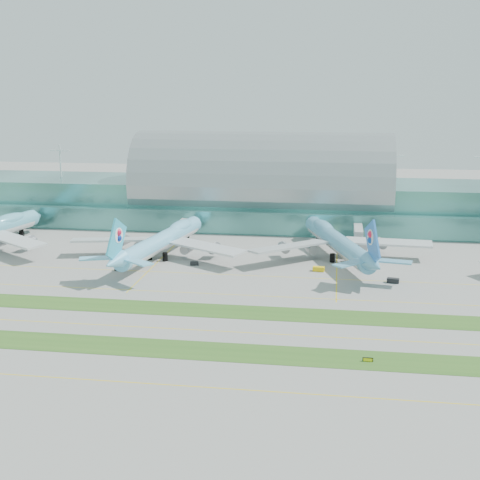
% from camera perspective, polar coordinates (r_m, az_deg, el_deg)
% --- Properties ---
extents(ground, '(700.00, 700.00, 0.00)m').
position_cam_1_polar(ground, '(195.42, -2.34, -6.25)').
color(ground, gray).
rests_on(ground, ground).
extents(terminal, '(340.00, 69.10, 36.00)m').
position_cam_1_polar(terminal, '(315.79, 1.94, 3.97)').
color(terminal, '#3D7A75').
rests_on(terminal, ground).
extents(grass_strip_near, '(420.00, 12.00, 0.08)m').
position_cam_1_polar(grass_strip_near, '(169.81, -4.10, -9.35)').
color(grass_strip_near, '#2D591E').
rests_on(grass_strip_near, ground).
extents(grass_strip_far, '(420.00, 12.00, 0.08)m').
position_cam_1_polar(grass_strip_far, '(197.26, -2.23, -6.05)').
color(grass_strip_far, '#2D591E').
rests_on(grass_strip_far, ground).
extents(taxiline_a, '(420.00, 0.35, 0.01)m').
position_cam_1_polar(taxiline_a, '(152.06, -5.74, -12.22)').
color(taxiline_a, yellow).
rests_on(taxiline_a, ground).
extents(taxiline_b, '(420.00, 0.35, 0.01)m').
position_cam_1_polar(taxiline_b, '(182.53, -3.16, -7.70)').
color(taxiline_b, yellow).
rests_on(taxiline_b, ground).
extents(taxiline_c, '(420.00, 0.35, 0.01)m').
position_cam_1_polar(taxiline_c, '(212.19, -1.45, -4.64)').
color(taxiline_c, yellow).
rests_on(taxiline_c, ground).
extents(taxiline_d, '(420.00, 0.35, 0.01)m').
position_cam_1_polar(taxiline_d, '(232.94, -0.53, -2.99)').
color(taxiline_d, yellow).
rests_on(taxiline_d, ground).
extents(airliner_b, '(70.43, 80.77, 22.30)m').
position_cam_1_polar(airliner_b, '(256.30, -6.66, 0.02)').
color(airliner_b, '#6FCAF6').
rests_on(airliner_b, ground).
extents(airliner_c, '(68.42, 79.45, 22.48)m').
position_cam_1_polar(airliner_c, '(255.41, 8.30, -0.07)').
color(airliner_c, '#59A1C5').
rests_on(airliner_c, ground).
extents(gse_c, '(3.90, 1.85, 1.59)m').
position_cam_1_polar(gse_c, '(241.78, -10.18, -2.40)').
color(gse_c, black).
rests_on(gse_c, ground).
extents(gse_d, '(3.37, 2.55, 1.23)m').
position_cam_1_polar(gse_d, '(245.72, -3.92, -2.01)').
color(gse_d, black).
rests_on(gse_d, ground).
extents(gse_e, '(4.29, 2.47, 1.62)m').
position_cam_1_polar(gse_e, '(238.92, 6.73, -2.47)').
color(gse_e, yellow).
rests_on(gse_e, ground).
extents(gse_f, '(4.26, 2.68, 1.60)m').
position_cam_1_polar(gse_f, '(229.39, 12.92, -3.39)').
color(gse_f, black).
rests_on(gse_f, ground).
extents(taxiway_sign_east, '(2.52, 0.39, 1.06)m').
position_cam_1_polar(taxiway_sign_east, '(165.56, 10.85, -10.00)').
color(taxiway_sign_east, black).
rests_on(taxiway_sign_east, ground).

